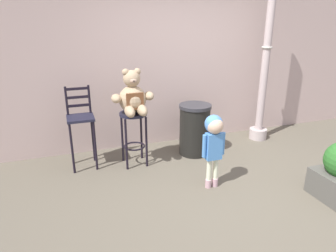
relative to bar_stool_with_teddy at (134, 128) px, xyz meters
name	(u,v)px	position (x,y,z in m)	size (l,w,h in m)	color
ground_plane	(235,193)	(0.96, -1.20, -0.56)	(24.00, 24.00, 0.00)	#5B5446
building_wall	(177,33)	(0.96, 0.82, 1.24)	(7.55, 0.30, 3.60)	#B79E96
bar_stool_with_teddy	(134,128)	(0.00, 0.00, 0.00)	(0.38, 0.38, 0.79)	black
teddy_bear	(133,97)	(0.00, -0.03, 0.45)	(0.59, 0.53, 0.61)	tan
child_walking	(214,136)	(0.77, -0.95, 0.13)	(0.30, 0.24, 0.95)	#C299A2
trash_bin	(195,129)	(0.97, 0.05, -0.16)	(0.49, 0.49, 0.80)	black
lamppost	(264,79)	(2.31, 0.25, 0.52)	(0.30, 0.30, 2.73)	#B1A2A0
bar_chair_empty	(81,123)	(-0.71, 0.17, 0.10)	(0.36, 0.36, 1.15)	black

